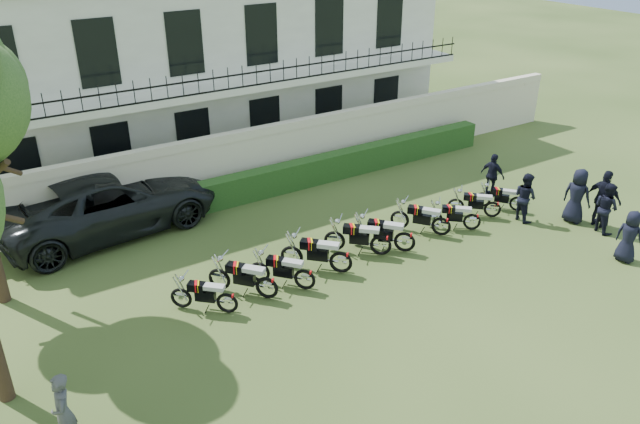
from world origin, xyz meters
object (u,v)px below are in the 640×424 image
(motorcycle_5, at_px, (405,237))
(suv, at_px, (109,203))
(motorcycle_8, at_px, (493,206))
(officer_1, at_px, (606,208))
(motorcycle_9, at_px, (518,200))
(officer_4, at_px, (525,197))
(motorcycle_0, at_px, (227,298))
(motorcycle_6, at_px, (442,222))
(officer_2, at_px, (604,199))
(motorcycle_2, at_px, (305,275))
(officer_0, at_px, (629,237))
(motorcycle_3, at_px, (341,257))
(officer_5, at_px, (493,175))
(motorcycle_4, at_px, (381,241))
(motorcycle_1, at_px, (267,283))
(motorcycle_7, at_px, (472,218))
(inspector, at_px, (63,413))
(officer_3, at_px, (577,196))

(motorcycle_5, height_order, suv, suv)
(motorcycle_8, height_order, officer_1, officer_1)
(motorcycle_9, xyz_separation_m, officer_4, (-0.32, -0.52, 0.41))
(motorcycle_0, bearing_deg, officer_4, -48.99)
(motorcycle_6, height_order, officer_2, officer_2)
(motorcycle_5, bearing_deg, officer_4, -45.77)
(motorcycle_0, distance_m, motorcycle_2, 2.23)
(motorcycle_2, height_order, officer_0, officer_0)
(motorcycle_3, height_order, motorcycle_8, motorcycle_3)
(suv, relative_size, officer_2, 3.56)
(officer_2, relative_size, officer_5, 1.21)
(officer_4, bearing_deg, motorcycle_4, 88.65)
(officer_0, bearing_deg, officer_2, -44.37)
(officer_4, bearing_deg, motorcycle_0, 93.10)
(motorcycle_1, height_order, officer_4, officer_4)
(officer_1, bearing_deg, motorcycle_7, 68.66)
(inspector, xyz_separation_m, officer_0, (15.42, -1.44, -0.05))
(officer_3, xyz_separation_m, officer_4, (-1.31, 0.98, -0.09))
(motorcycle_3, relative_size, officer_1, 0.94)
(motorcycle_8, xyz_separation_m, officer_0, (1.21, -4.09, 0.36))
(motorcycle_8, distance_m, officer_3, 2.66)
(inspector, height_order, officer_5, inspector)
(motorcycle_6, bearing_deg, motorcycle_7, -49.62)
(motorcycle_0, xyz_separation_m, officer_1, (12.05, -2.30, 0.38))
(officer_2, bearing_deg, motorcycle_2, 70.27)
(officer_5, bearing_deg, motorcycle_6, 98.50)
(motorcycle_3, relative_size, motorcycle_6, 0.97)
(motorcycle_7, relative_size, officer_3, 0.74)
(motorcycle_0, xyz_separation_m, motorcycle_9, (10.85, 0.15, -0.03))
(motorcycle_2, bearing_deg, officer_1, -53.11)
(motorcycle_5, bearing_deg, officer_5, -24.62)
(motorcycle_7, bearing_deg, motorcycle_1, 131.44)
(officer_4, bearing_deg, officer_1, -136.53)
(motorcycle_8, bearing_deg, motorcycle_2, 137.25)
(motorcycle_5, distance_m, motorcycle_9, 5.03)
(officer_1, xyz_separation_m, officer_2, (0.24, 0.29, 0.13))
(motorcycle_3, bearing_deg, officer_4, -47.91)
(motorcycle_3, height_order, motorcycle_7, motorcycle_3)
(motorcycle_7, bearing_deg, inspector, 142.24)
(motorcycle_0, bearing_deg, motorcycle_2, -50.32)
(motorcycle_7, height_order, officer_3, officer_3)
(motorcycle_1, xyz_separation_m, motorcycle_6, (6.29, 0.18, -0.02))
(motorcycle_2, height_order, officer_4, officer_4)
(motorcycle_2, distance_m, officer_4, 8.31)
(officer_2, distance_m, officer_5, 3.78)
(officer_0, bearing_deg, motorcycle_2, 58.48)
(motorcycle_1, bearing_deg, officer_0, -61.42)
(motorcycle_9, height_order, officer_0, officer_0)
(motorcycle_0, relative_size, motorcycle_1, 0.86)
(motorcycle_0, height_order, motorcycle_6, motorcycle_6)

